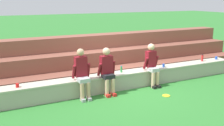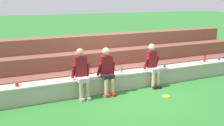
% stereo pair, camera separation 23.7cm
% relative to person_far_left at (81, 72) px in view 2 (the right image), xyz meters
% --- Properties ---
extents(ground_plane, '(80.00, 80.00, 0.00)m').
position_rel_person_far_left_xyz_m(ground_plane, '(1.47, -0.00, -0.76)').
color(ground_plane, '#2D752D').
extents(stone_seating_wall, '(8.78, 0.50, 0.52)m').
position_rel_person_far_left_xyz_m(stone_seating_wall, '(1.47, 0.23, -0.48)').
color(stone_seating_wall, '#A8A08E').
rests_on(stone_seating_wall, ground).
extents(brick_bleachers, '(11.03, 1.85, 1.48)m').
position_rel_person_far_left_xyz_m(brick_bleachers, '(1.47, 1.76, -0.18)').
color(brick_bleachers, brown).
rests_on(brick_bleachers, ground).
extents(person_far_left, '(0.52, 0.58, 1.42)m').
position_rel_person_far_left_xyz_m(person_far_left, '(0.00, 0.00, 0.00)').
color(person_far_left, tan).
rests_on(person_far_left, ground).
extents(person_left_of_center, '(0.54, 0.51, 1.40)m').
position_rel_person_far_left_xyz_m(person_left_of_center, '(0.77, -0.03, -0.01)').
color(person_left_of_center, '#DBAD89').
rests_on(person_left_of_center, ground).
extents(person_center, '(0.49, 0.56, 1.38)m').
position_rel_person_far_left_xyz_m(person_center, '(2.39, 0.01, -0.01)').
color(person_center, '#DBAD89').
rests_on(person_center, ground).
extents(water_bottle_near_right, '(0.06, 0.06, 0.21)m').
position_rel_person_far_left_xyz_m(water_bottle_near_right, '(1.39, 0.25, -0.14)').
color(water_bottle_near_right, green).
rests_on(water_bottle_near_right, stone_seating_wall).
extents(water_bottle_mid_right, '(0.07, 0.07, 0.25)m').
position_rel_person_far_left_xyz_m(water_bottle_mid_right, '(4.80, 0.26, -0.12)').
color(water_bottle_mid_right, red).
rests_on(water_bottle_mid_right, stone_seating_wall).
extents(plastic_cup_left_end, '(0.08, 0.08, 0.11)m').
position_rel_person_far_left_xyz_m(plastic_cup_left_end, '(2.99, 0.20, -0.19)').
color(plastic_cup_left_end, blue).
rests_on(plastic_cup_left_end, stone_seating_wall).
extents(plastic_cup_right_end, '(0.09, 0.09, 0.11)m').
position_rel_person_far_left_xyz_m(plastic_cup_right_end, '(5.50, 0.25, -0.18)').
color(plastic_cup_right_end, blue).
rests_on(plastic_cup_right_end, stone_seating_wall).
extents(plastic_cup_middle, '(0.09, 0.09, 0.10)m').
position_rel_person_far_left_xyz_m(plastic_cup_middle, '(-1.73, 0.19, -0.19)').
color(plastic_cup_middle, red).
rests_on(plastic_cup_middle, stone_seating_wall).
extents(frisbee, '(0.23, 0.23, 0.02)m').
position_rel_person_far_left_xyz_m(frisbee, '(2.25, -0.96, -0.75)').
color(frisbee, yellow).
rests_on(frisbee, ground).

